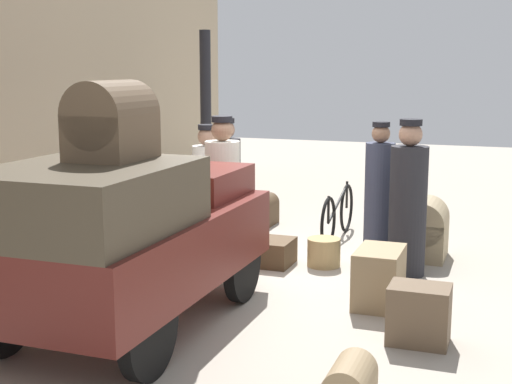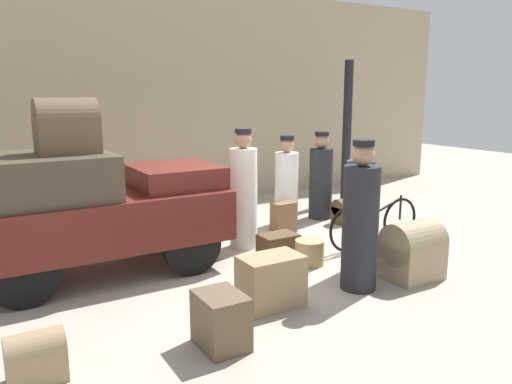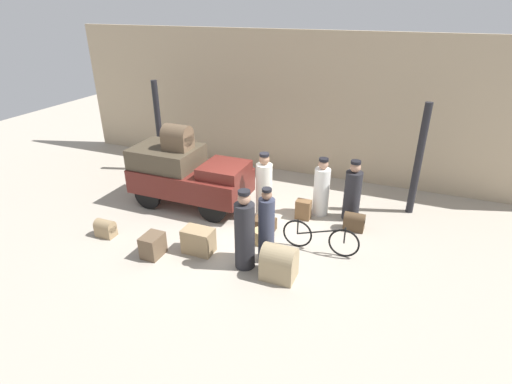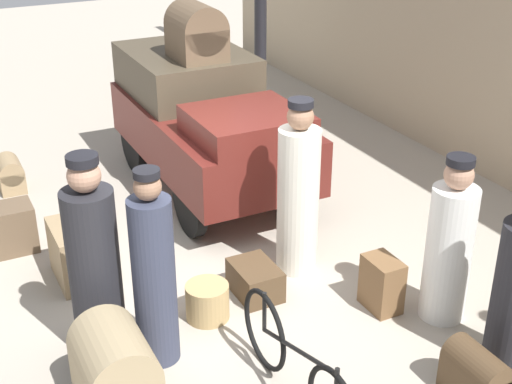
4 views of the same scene
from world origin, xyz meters
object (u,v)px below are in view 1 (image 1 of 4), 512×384
at_px(conductor_in_dark_uniform, 408,205).
at_px(bicycle, 338,214).
at_px(truck, 128,233).
at_px(suitcase_small_leather, 379,277).
at_px(trunk_large_brown, 419,314).
at_px(trunk_on_truck_roof, 111,123).
at_px(porter_carrying_trunk, 223,199).
at_px(trunk_wicker_pale, 265,210).
at_px(porter_with_bicycle, 379,199).
at_px(suitcase_black_upright, 276,252).
at_px(porter_lifting_near_truck, 207,187).
at_px(trunk_barrel_dark, 424,229).
at_px(wicker_basket, 324,252).
at_px(trunk_umber_medium, 227,226).
at_px(porter_standing_middle, 226,177).

bearing_deg(conductor_in_dark_uniform, bicycle, 40.00).
bearing_deg(truck, suitcase_small_leather, -54.26).
height_order(trunk_large_brown, trunk_on_truck_roof, trunk_on_truck_roof).
bearing_deg(porter_carrying_trunk, trunk_wicker_pale, 6.87).
distance_m(porter_with_bicycle, suitcase_black_upright, 1.42).
bearing_deg(porter_lifting_near_truck, porter_carrying_trunk, -149.18).
bearing_deg(suitcase_black_upright, trunk_barrel_dark, -59.97).
xyz_separation_m(conductor_in_dark_uniform, porter_carrying_trunk, (-0.39, 2.16, 0.01)).
xyz_separation_m(truck, suitcase_black_upright, (2.53, -0.58, -0.76)).
relative_size(conductor_in_dark_uniform, suitcase_black_upright, 3.34).
bearing_deg(porter_carrying_trunk, wicker_basket, -71.37).
distance_m(conductor_in_dark_uniform, trunk_barrel_dark, 0.94).
xyz_separation_m(wicker_basket, conductor_in_dark_uniform, (-0.00, -0.99, 0.66)).
height_order(bicycle, suitcase_black_upright, bicycle).
distance_m(truck, suitcase_small_leather, 2.59).
xyz_separation_m(wicker_basket, trunk_wicker_pale, (1.94, 1.45, 0.06)).
height_order(bicycle, wicker_basket, bicycle).
bearing_deg(conductor_in_dark_uniform, trunk_barrel_dark, -7.29).
xyz_separation_m(trunk_large_brown, trunk_on_truck_roof, (-0.80, 2.56, 1.67)).
bearing_deg(trunk_on_truck_roof, suitcase_black_upright, -11.93).
bearing_deg(trunk_wicker_pale, trunk_umber_medium, 176.74).
bearing_deg(trunk_on_truck_roof, trunk_barrel_dark, -31.22).
distance_m(suitcase_black_upright, trunk_wicker_pale, 2.27).
distance_m(bicycle, trunk_large_brown, 3.81).
height_order(conductor_in_dark_uniform, suitcase_black_upright, conductor_in_dark_uniform).
xyz_separation_m(truck, trunk_umber_medium, (3.26, 0.38, -0.65)).
relative_size(porter_lifting_near_truck, trunk_large_brown, 3.04).
xyz_separation_m(porter_standing_middle, porter_carrying_trunk, (-2.14, -0.84, 0.10)).
xyz_separation_m(suitcase_black_upright, trunk_on_truck_roof, (-2.74, 0.58, 1.78)).
relative_size(bicycle, trunk_barrel_dark, 2.35).
bearing_deg(suitcase_black_upright, porter_carrying_trunk, 112.18).
bearing_deg(conductor_in_dark_uniform, truck, 141.32).
relative_size(conductor_in_dark_uniform, trunk_large_brown, 3.45).
relative_size(suitcase_black_upright, trunk_on_truck_roof, 0.76).
relative_size(bicycle, porter_with_bicycle, 1.02).
bearing_deg(suitcase_small_leather, conductor_in_dark_uniform, -4.62).
xyz_separation_m(trunk_umber_medium, trunk_wicker_pale, (1.35, -0.08, -0.03)).
distance_m(bicycle, wicker_basket, 1.39).
xyz_separation_m(porter_standing_middle, conductor_in_dark_uniform, (-1.75, -3.00, 0.09)).
height_order(trunk_umber_medium, trunk_barrel_dark, trunk_barrel_dark).
relative_size(trunk_umber_medium, trunk_barrel_dark, 0.69).
bearing_deg(wicker_basket, trunk_wicker_pale, 36.76).
bearing_deg(suitcase_small_leather, truck, 125.74).
relative_size(trunk_wicker_pale, suitcase_small_leather, 0.73).
distance_m(trunk_umber_medium, trunk_wicker_pale, 1.35).
xyz_separation_m(trunk_wicker_pale, suitcase_small_leather, (-3.15, -2.34, 0.06)).
bearing_deg(porter_lifting_near_truck, trunk_wicker_pale, -27.19).
xyz_separation_m(bicycle, trunk_wicker_pale, (0.57, 1.29, -0.13)).
xyz_separation_m(wicker_basket, trunk_large_brown, (-2.09, -1.41, 0.09)).
height_order(bicycle, trunk_on_truck_roof, trunk_on_truck_roof).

